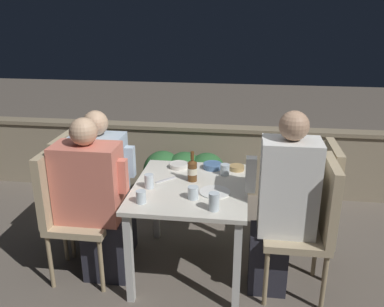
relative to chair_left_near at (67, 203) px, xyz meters
The scene contains 22 objects.
ground_plane 1.07m from the chair_left_near, 10.58° to the left, with size 16.00×16.00×0.00m, color #665B51.
parapet_wall 1.84m from the chair_left_near, 61.24° to the left, with size 9.00×0.18×0.74m.
dining_table 0.89m from the chair_left_near, 10.58° to the left, with size 0.82×0.93×0.71m.
planter_hedge 1.33m from the chair_left_near, 58.42° to the left, with size 0.79×0.47×0.60m.
chair_left_near is the anchor object (origin of this frame).
person_coral_top 0.21m from the chair_left_near, ahead, with size 0.51×0.26×1.23m.
chair_left_far 0.33m from the chair_left_near, 96.63° to the left, with size 0.44×0.44×0.99m.
person_blue_shirt 0.37m from the chair_left_near, 61.70° to the left, with size 0.49×0.26×1.20m.
chair_right_near 1.72m from the chair_left_near, ahead, with size 0.44×0.44×0.99m.
person_white_polo 1.52m from the chair_left_near, ahead, with size 0.47×0.26×1.32m.
chair_right_far 1.83m from the chair_left_near, 10.48° to the left, with size 0.44×0.44×0.99m.
beer_bottle 0.94m from the chair_left_near, 15.83° to the left, with size 0.07×0.07×0.23m.
plate_0 1.07m from the chair_left_near, ahead, with size 0.21×0.21×0.01m.
bowl_0 0.90m from the chair_left_near, 33.89° to the left, with size 0.15×0.15×0.04m.
bowl_1 1.31m from the chair_left_near, 22.84° to the left, with size 0.12×0.12×0.04m.
bowl_2 1.14m from the chair_left_near, 26.92° to the left, with size 0.15×0.15×0.05m.
glass_cup_0 0.94m from the chair_left_near, ahead, with size 0.07×0.07×0.09m.
glass_cup_1 1.11m from the chair_left_near, ahead, with size 0.07×0.07×0.12m.
glass_cup_2 1.19m from the chair_left_near, 19.61° to the left, with size 0.07×0.07×0.08m.
glass_cup_3 0.63m from the chair_left_near, 14.12° to the right, with size 0.07×0.07×0.09m.
glass_cup_4 0.62m from the chair_left_near, ahead, with size 0.06×0.06×0.10m.
fork_0 0.73m from the chair_left_near, 18.53° to the left, with size 0.13×0.13×0.01m.
Camera 1 is at (0.37, -2.64, 1.93)m, focal length 38.00 mm.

